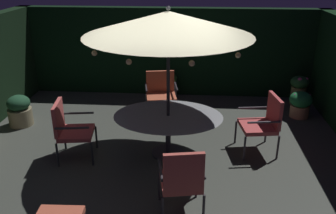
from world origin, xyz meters
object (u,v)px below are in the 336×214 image
object	(u,v)px
patio_chair_northeast	(182,179)
patio_dining_table	(168,121)
patio_umbrella	(168,24)
potted_plant_right_near	(300,103)
patio_chair_north	(69,127)
potted_plant_back_left	(168,85)
patio_chair_east	(264,120)
potted_plant_right_far	(299,89)
patio_chair_southeast	(161,91)
potted_plant_back_center	(20,111)

from	to	relation	value
patio_chair_northeast	patio_dining_table	bearing A→B (deg)	100.42
patio_umbrella	potted_plant_right_near	size ratio (longest dim) A/B	4.66
potted_plant_right_near	patio_chair_north	bearing A→B (deg)	-154.67
patio_umbrella	potted_plant_back_left	xyz separation A→B (m)	(-0.22, 2.74, -1.92)
patio_chair_north	patio_chair_east	xyz separation A→B (m)	(3.27, 0.48, 0.02)
patio_chair_east	potted_plant_right_far	bearing A→B (deg)	62.69
potted_plant_right_near	potted_plant_right_far	distance (m)	0.80
patio_dining_table	patio_chair_east	world-z (taller)	patio_chair_east
patio_chair_northeast	potted_plant_back_left	world-z (taller)	patio_chair_northeast
potted_plant_back_left	potted_plant_right_far	world-z (taller)	potted_plant_right_far
patio_umbrella	patio_chair_southeast	xyz separation A→B (m)	(-0.28, 1.62, -1.68)
patio_dining_table	potted_plant_back_center	bearing A→B (deg)	162.86
potted_plant_back_center	potted_plant_back_left	size ratio (longest dim) A/B	0.98
patio_dining_table	potted_plant_back_center	xyz separation A→B (m)	(-3.10, 0.96, -0.31)
patio_umbrella	patio_chair_north	distance (m)	2.36
potted_plant_back_left	patio_chair_southeast	bearing A→B (deg)	-93.42
potted_plant_back_left	potted_plant_right_near	world-z (taller)	potted_plant_back_left
patio_chair_north	patio_chair_east	world-z (taller)	patio_chair_east
patio_dining_table	potted_plant_back_left	xyz separation A→B (m)	(-0.22, 2.74, -0.29)
patio_chair_east	patio_chair_north	bearing A→B (deg)	-171.64
patio_umbrella	patio_chair_north	bearing A→B (deg)	-171.58
patio_chair_southeast	potted_plant_back_center	world-z (taller)	patio_chair_southeast
patio_dining_table	patio_umbrella	world-z (taller)	patio_umbrella
potted_plant_right_far	patio_umbrella	bearing A→B (deg)	-137.76
patio_chair_north	patio_chair_northeast	size ratio (longest dim) A/B	0.98
potted_plant_right_far	patio_chair_southeast	bearing A→B (deg)	-162.83
potted_plant_right_near	potted_plant_right_far	xyz separation A→B (m)	(0.16, 0.78, 0.07)
patio_umbrella	patio_chair_north	xyz separation A→B (m)	(-1.64, -0.24, -1.68)
patio_umbrella	potted_plant_back_left	world-z (taller)	patio_umbrella
patio_chair_southeast	potted_plant_right_near	size ratio (longest dim) A/B	1.72
patio_umbrella	patio_chair_east	bearing A→B (deg)	8.30
patio_dining_table	patio_chair_north	bearing A→B (deg)	-171.58
patio_dining_table	potted_plant_back_left	bearing A→B (deg)	94.49
potted_plant_right_far	potted_plant_right_near	bearing A→B (deg)	-101.34
patio_chair_north	potted_plant_right_near	size ratio (longest dim) A/B	1.78
patio_chair_southeast	patio_umbrella	bearing A→B (deg)	-80.13
potted_plant_back_center	potted_plant_right_far	size ratio (longest dim) A/B	0.95
potted_plant_back_left	potted_plant_right_near	xyz separation A→B (m)	(2.91, -0.93, -0.03)
patio_chair_east	potted_plant_back_center	xyz separation A→B (m)	(-4.74, 0.72, -0.27)
patio_chair_north	potted_plant_right_far	xyz separation A→B (m)	(4.49, 2.83, -0.20)
patio_umbrella	patio_chair_southeast	size ratio (longest dim) A/B	2.71
patio_chair_northeast	potted_plant_back_left	xyz separation A→B (m)	(-0.51, 4.37, -0.24)
potted_plant_back_left	potted_plant_right_far	bearing A→B (deg)	-2.83
patio_chair_northeast	potted_plant_right_far	distance (m)	4.93
patio_dining_table	patio_chair_east	xyz separation A→B (m)	(1.64, 0.24, -0.04)
potted_plant_back_center	patio_chair_north	bearing A→B (deg)	-39.28
patio_chair_southeast	potted_plant_back_left	distance (m)	1.15
potted_plant_back_left	patio_chair_northeast	bearing A→B (deg)	-83.29
patio_umbrella	patio_chair_northeast	distance (m)	2.35
patio_umbrella	patio_dining_table	bearing A→B (deg)	-116.33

